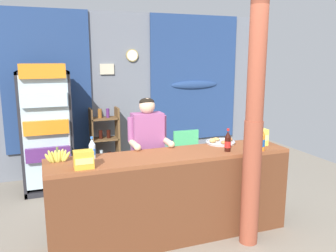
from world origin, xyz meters
TOP-DOWN VIEW (x-y plane):
  - ground_plane at (0.00, 1.19)m, footprint 7.74×7.74m
  - back_wall_curtained at (0.03, 3.02)m, footprint 5.24×0.22m
  - stall_counter at (-0.06, 0.32)m, footprint 2.66×0.57m
  - timber_post at (0.68, 0.02)m, footprint 0.22×0.20m
  - drink_fridge at (-1.31, 2.38)m, footprint 0.72×0.72m
  - bottle_shelf_rack at (-0.39, 2.73)m, footprint 0.48×0.28m
  - plastic_lawn_chair at (0.78, 2.10)m, footprint 0.45×0.45m
  - shopkeeper at (-0.18, 0.94)m, footprint 0.48×0.42m
  - soda_bottle_orange_soda at (0.92, 0.21)m, footprint 0.09×0.09m
  - soda_bottle_cola at (0.56, 0.31)m, footprint 0.07×0.07m
  - soda_bottle_water at (-0.89, 0.57)m, footprint 0.07×0.07m
  - snack_box_choco_powder at (-1.02, 0.26)m, footprint 0.18×0.13m
  - snack_box_instant_noodle at (1.05, 0.41)m, footprint 0.16×0.12m
  - pastry_tray at (0.66, 0.65)m, footprint 0.36×0.36m
  - banana_bunch at (-1.24, 0.54)m, footprint 0.27×0.06m

SIDE VIEW (x-z plane):
  - ground_plane at x=0.00m, z-range 0.00..0.00m
  - plastic_lawn_chair at x=0.78m, z-range 0.06..0.92m
  - stall_counter at x=-0.06m, z-range 0.10..1.08m
  - bottle_shelf_rack at x=-0.39m, z-range 0.03..1.21m
  - shopkeeper at x=-0.18m, z-range 0.19..1.72m
  - pastry_tray at x=0.66m, z-range 0.96..1.03m
  - banana_bunch at x=-1.24m, z-range 0.95..1.11m
  - drink_fridge at x=-1.31m, z-range 0.09..2.01m
  - snack_box_choco_powder at x=-1.02m, z-range 0.97..1.14m
  - soda_bottle_water at x=-0.89m, z-range 0.95..1.18m
  - snack_box_instant_noodle at x=1.05m, z-range 0.97..1.17m
  - soda_bottle_cola at x=0.56m, z-range 0.95..1.21m
  - soda_bottle_orange_soda at x=0.92m, z-range 0.95..1.24m
  - timber_post at x=0.68m, z-range -0.06..2.66m
  - back_wall_curtained at x=0.03m, z-range 0.03..2.79m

